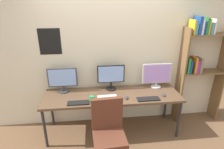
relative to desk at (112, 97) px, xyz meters
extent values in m
cube|color=beige|center=(0.00, 0.42, 0.61)|extent=(4.71, 0.10, 2.60)
cube|color=black|center=(-1.00, 0.37, 0.91)|extent=(0.36, 0.01, 0.43)
cube|color=brown|center=(0.00, 0.00, 0.03)|extent=(2.31, 0.68, 0.04)
cylinder|color=#262628|center=(-1.10, -0.29, -0.34)|extent=(0.04, 0.04, 0.70)
cylinder|color=#262628|center=(1.10, -0.29, -0.34)|extent=(0.04, 0.04, 0.70)
cylinder|color=#262628|center=(-1.10, 0.29, -0.34)|extent=(0.04, 0.04, 0.70)
cylinder|color=#262628|center=(1.10, 0.29, -0.34)|extent=(0.04, 0.04, 0.70)
cube|color=brown|center=(1.30, 0.23, 0.22)|extent=(0.03, 0.28, 1.81)
cube|color=brown|center=(2.10, 0.23, 0.22)|extent=(0.03, 0.28, 1.81)
cube|color=brown|center=(1.70, 0.23, 0.31)|extent=(0.76, 0.28, 0.02)
cube|color=brown|center=(1.70, 0.23, 1.00)|extent=(0.76, 0.28, 0.02)
cube|color=#287F3D|center=(1.38, 0.22, 0.46)|extent=(0.04, 0.22, 0.28)
cube|color=#1E4799|center=(1.42, 0.22, 0.44)|extent=(0.03, 0.22, 0.23)
cube|color=black|center=(1.46, 0.23, 0.42)|extent=(0.04, 0.22, 0.20)
cube|color=orange|center=(1.51, 0.22, 0.46)|extent=(0.04, 0.22, 0.29)
cube|color=#8C338C|center=(1.56, 0.23, 0.43)|extent=(0.05, 0.22, 0.23)
cube|color=gray|center=(1.62, 0.22, 0.45)|extent=(0.04, 0.22, 0.27)
cube|color=gold|center=(1.37, 0.23, 1.13)|extent=(0.03, 0.22, 0.24)
cube|color=teal|center=(1.41, 0.23, 1.10)|extent=(0.05, 0.22, 0.19)
cube|color=#1E4799|center=(1.47, 0.23, 1.16)|extent=(0.05, 0.22, 0.29)
cube|color=white|center=(1.51, 0.22, 1.13)|extent=(0.03, 0.22, 0.25)
cube|color=#1E4799|center=(1.55, 0.23, 1.12)|extent=(0.03, 0.22, 0.22)
cube|color=#287F3D|center=(1.59, 0.23, 1.14)|extent=(0.04, 0.22, 0.27)
cube|color=gold|center=(1.63, 0.23, 1.13)|extent=(0.02, 0.22, 0.25)
cube|color=teal|center=(1.68, 0.23, 1.11)|extent=(0.05, 0.22, 0.20)
cube|color=white|center=(1.73, 0.23, 1.14)|extent=(0.03, 0.22, 0.25)
cube|color=#592D1E|center=(-0.13, -0.75, -0.22)|extent=(0.47, 0.47, 0.08)
cube|color=#592D1E|center=(-0.14, -0.56, 0.06)|extent=(0.44, 0.10, 0.48)
cylinder|color=#38383D|center=(-0.83, 0.21, 0.06)|extent=(0.18, 0.18, 0.02)
cylinder|color=#38383D|center=(-0.83, 0.21, 0.11)|extent=(0.03, 0.03, 0.08)
cube|color=#38383D|center=(-0.83, 0.21, 0.32)|extent=(0.50, 0.03, 0.33)
cube|color=#8CB2F2|center=(-0.83, 0.20, 0.32)|extent=(0.46, 0.01, 0.30)
cylinder|color=black|center=(0.00, 0.21, 0.06)|extent=(0.18, 0.18, 0.02)
cylinder|color=black|center=(0.00, 0.21, 0.13)|extent=(0.03, 0.03, 0.12)
cube|color=black|center=(0.00, 0.21, 0.35)|extent=(0.48, 0.03, 0.32)
cube|color=#8CB2F2|center=(0.00, 0.20, 0.35)|extent=(0.44, 0.01, 0.28)
cylinder|color=silver|center=(0.83, 0.21, 0.06)|extent=(0.18, 0.18, 0.02)
cylinder|color=silver|center=(0.83, 0.21, 0.10)|extent=(0.03, 0.03, 0.07)
cube|color=silver|center=(0.83, 0.21, 0.32)|extent=(0.53, 0.03, 0.37)
cube|color=#B28CE5|center=(0.83, 0.20, 0.32)|extent=(0.49, 0.01, 0.33)
cube|color=black|center=(-0.56, -0.23, 0.06)|extent=(0.33, 0.13, 0.02)
cube|color=black|center=(0.56, -0.23, 0.06)|extent=(0.36, 0.13, 0.02)
ellipsoid|color=#38383D|center=(0.21, -0.16, 0.07)|extent=(0.06, 0.10, 0.03)
ellipsoid|color=#38383D|center=(0.86, -0.13, 0.07)|extent=(0.06, 0.10, 0.03)
cube|color=silver|center=(-0.09, -0.15, 0.06)|extent=(0.33, 0.24, 0.02)
cylinder|color=#1E8C4C|center=(-0.35, -0.19, 0.09)|extent=(0.08, 0.08, 0.09)
torus|color=#1E8C4C|center=(-0.31, -0.19, 0.09)|extent=(0.06, 0.01, 0.06)
camera|label=1|loc=(-0.32, -2.76, 1.52)|focal=29.42mm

